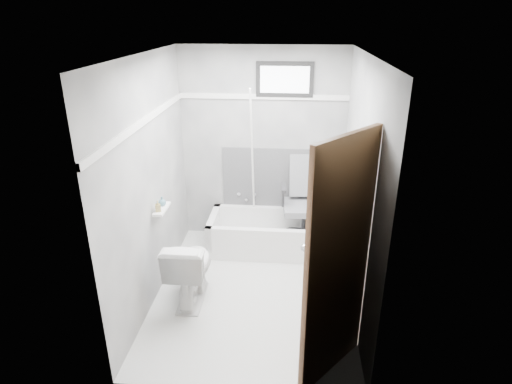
# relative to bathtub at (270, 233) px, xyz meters

# --- Properties ---
(floor) EXTENTS (2.60, 2.60, 0.00)m
(floor) POSITION_rel_bathtub_xyz_m (-0.13, -0.93, -0.21)
(floor) COLOR white
(floor) RESTS_ON ground
(ceiling) EXTENTS (2.60, 2.60, 0.00)m
(ceiling) POSITION_rel_bathtub_xyz_m (-0.13, -0.93, 2.19)
(ceiling) COLOR silver
(ceiling) RESTS_ON floor
(wall_back) EXTENTS (2.00, 0.02, 2.40)m
(wall_back) POSITION_rel_bathtub_xyz_m (-0.13, 0.37, 0.99)
(wall_back) COLOR slate
(wall_back) RESTS_ON floor
(wall_front) EXTENTS (2.00, 0.02, 2.40)m
(wall_front) POSITION_rel_bathtub_xyz_m (-0.13, -2.23, 0.99)
(wall_front) COLOR slate
(wall_front) RESTS_ON floor
(wall_left) EXTENTS (0.02, 2.60, 2.40)m
(wall_left) POSITION_rel_bathtub_xyz_m (-1.13, -0.93, 0.99)
(wall_left) COLOR slate
(wall_left) RESTS_ON floor
(wall_right) EXTENTS (0.02, 2.60, 2.40)m
(wall_right) POSITION_rel_bathtub_xyz_m (0.87, -0.93, 0.99)
(wall_right) COLOR slate
(wall_right) RESTS_ON floor
(bathtub) EXTENTS (1.50, 0.70, 0.42)m
(bathtub) POSITION_rel_bathtub_xyz_m (0.00, 0.00, 0.00)
(bathtub) COLOR white
(bathtub) RESTS_ON floor
(office_chair) EXTENTS (0.63, 0.63, 1.02)m
(office_chair) POSITION_rel_bathtub_xyz_m (0.40, 0.05, 0.42)
(office_chair) COLOR slate
(office_chair) RESTS_ON bathtub
(toilet) EXTENTS (0.41, 0.73, 0.72)m
(toilet) POSITION_rel_bathtub_xyz_m (-0.75, -1.09, 0.15)
(toilet) COLOR white
(toilet) RESTS_ON floor
(door) EXTENTS (0.78, 0.78, 2.00)m
(door) POSITION_rel_bathtub_xyz_m (0.85, -2.21, 0.79)
(door) COLOR #532F1E
(door) RESTS_ON floor
(window) EXTENTS (0.66, 0.04, 0.40)m
(window) POSITION_rel_bathtub_xyz_m (0.12, 0.36, 1.81)
(window) COLOR black
(window) RESTS_ON wall_back
(backerboard) EXTENTS (1.50, 0.02, 0.78)m
(backerboard) POSITION_rel_bathtub_xyz_m (0.12, 0.36, 0.59)
(backerboard) COLOR #4C4C4F
(backerboard) RESTS_ON wall_back
(trim_back) EXTENTS (2.00, 0.02, 0.06)m
(trim_back) POSITION_rel_bathtub_xyz_m (-0.13, 0.36, 1.61)
(trim_back) COLOR white
(trim_back) RESTS_ON wall_back
(trim_left) EXTENTS (0.02, 2.60, 0.06)m
(trim_left) POSITION_rel_bathtub_xyz_m (-1.11, -0.93, 1.61)
(trim_left) COLOR white
(trim_left) RESTS_ON wall_left
(pole) EXTENTS (0.02, 0.54, 1.89)m
(pole) POSITION_rel_bathtub_xyz_m (-0.23, 0.13, 0.84)
(pole) COLOR white
(pole) RESTS_ON bathtub
(shelf) EXTENTS (0.10, 0.32, 0.02)m
(shelf) POSITION_rel_bathtub_xyz_m (-1.06, -0.86, 0.69)
(shelf) COLOR white
(shelf) RESTS_ON wall_left
(soap_bottle_a) EXTENTS (0.07, 0.07, 0.12)m
(soap_bottle_a) POSITION_rel_bathtub_xyz_m (-1.07, -0.94, 0.76)
(soap_bottle_a) COLOR #99884C
(soap_bottle_a) RESTS_ON shelf
(soap_bottle_b) EXTENTS (0.11, 0.11, 0.10)m
(soap_bottle_b) POSITION_rel_bathtub_xyz_m (-1.07, -0.80, 0.75)
(soap_bottle_b) COLOR teal
(soap_bottle_b) RESTS_ON shelf
(faucet) EXTENTS (0.26, 0.10, 0.16)m
(faucet) POSITION_rel_bathtub_xyz_m (-0.33, 0.34, 0.34)
(faucet) COLOR silver
(faucet) RESTS_ON wall_back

